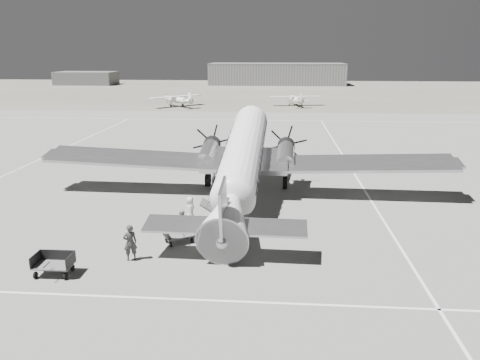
{
  "coord_description": "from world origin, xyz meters",
  "views": [
    {
      "loc": [
        5.13,
        -31.72,
        10.29
      ],
      "look_at": [
        2.87,
        -2.54,
        2.2
      ],
      "focal_mm": 35.0,
      "sensor_mm": 36.0,
      "label": 1
    }
  ],
  "objects_px": {
    "hangar_main": "(277,74)",
    "baggage_cart_far": "(54,265)",
    "dc3_airliner": "(242,162)",
    "light_plane_left": "(177,101)",
    "light_plane_right": "(296,100)",
    "ground_crew": "(130,243)",
    "baggage_cart_near": "(179,235)",
    "shed_secondary": "(86,78)",
    "ramp_agent": "(183,223)",
    "passenger": "(190,210)"
  },
  "relations": [
    {
      "from": "baggage_cart_far",
      "to": "ramp_agent",
      "type": "relative_size",
      "value": 1.19
    },
    {
      "from": "dc3_airliner",
      "to": "baggage_cart_far",
      "type": "bearing_deg",
      "value": -123.45
    },
    {
      "from": "dc3_airliner",
      "to": "light_plane_left",
      "type": "height_order",
      "value": "dc3_airliner"
    },
    {
      "from": "light_plane_left",
      "to": "ramp_agent",
      "type": "distance_m",
      "value": 65.28
    },
    {
      "from": "dc3_airliner",
      "to": "baggage_cart_near",
      "type": "distance_m",
      "value": 8.32
    },
    {
      "from": "hangar_main",
      "to": "baggage_cart_far",
      "type": "bearing_deg",
      "value": -94.43
    },
    {
      "from": "light_plane_left",
      "to": "hangar_main",
      "type": "bearing_deg",
      "value": 27.55
    },
    {
      "from": "baggage_cart_far",
      "to": "ramp_agent",
      "type": "distance_m",
      "value": 7.42
    },
    {
      "from": "passenger",
      "to": "shed_secondary",
      "type": "bearing_deg",
      "value": 14.62
    },
    {
      "from": "ramp_agent",
      "to": "ground_crew",
      "type": "bearing_deg",
      "value": 174.22
    },
    {
      "from": "light_plane_left",
      "to": "light_plane_right",
      "type": "bearing_deg",
      "value": -38.04
    },
    {
      "from": "dc3_airliner",
      "to": "hangar_main",
      "type": "bearing_deg",
      "value": 90.38
    },
    {
      "from": "light_plane_left",
      "to": "baggage_cart_far",
      "type": "relative_size",
      "value": 5.88
    },
    {
      "from": "hangar_main",
      "to": "passenger",
      "type": "bearing_deg",
      "value": -92.31
    },
    {
      "from": "light_plane_left",
      "to": "baggage_cart_near",
      "type": "relative_size",
      "value": 6.75
    },
    {
      "from": "ground_crew",
      "to": "baggage_cart_far",
      "type": "bearing_deg",
      "value": 3.31
    },
    {
      "from": "dc3_airliner",
      "to": "ground_crew",
      "type": "bearing_deg",
      "value": -115.59
    },
    {
      "from": "baggage_cart_near",
      "to": "ramp_agent",
      "type": "distance_m",
      "value": 1.08
    },
    {
      "from": "shed_secondary",
      "to": "light_plane_right",
      "type": "distance_m",
      "value": 84.24
    },
    {
      "from": "dc3_airliner",
      "to": "light_plane_left",
      "type": "relative_size",
      "value": 2.77
    },
    {
      "from": "baggage_cart_near",
      "to": "ground_crew",
      "type": "height_order",
      "value": "ground_crew"
    },
    {
      "from": "light_plane_left",
      "to": "light_plane_right",
      "type": "xyz_separation_m",
      "value": [
        22.6,
        3.12,
        -0.08
      ]
    },
    {
      "from": "hangar_main",
      "to": "light_plane_right",
      "type": "bearing_deg",
      "value": -86.31
    },
    {
      "from": "light_plane_right",
      "to": "baggage_cart_near",
      "type": "distance_m",
      "value": 68.59
    },
    {
      "from": "light_plane_left",
      "to": "passenger",
      "type": "xyz_separation_m",
      "value": [
        13.7,
        -61.75,
        -0.3
      ]
    },
    {
      "from": "light_plane_left",
      "to": "baggage_cart_near",
      "type": "distance_m",
      "value": 66.29
    },
    {
      "from": "baggage_cart_far",
      "to": "passenger",
      "type": "distance_m",
      "value": 9.06
    },
    {
      "from": "shed_secondary",
      "to": "passenger",
      "type": "xyz_separation_m",
      "value": [
        54.96,
        -119.8,
        -1.16
      ]
    },
    {
      "from": "hangar_main",
      "to": "dc3_airliner",
      "type": "relative_size",
      "value": 1.38
    },
    {
      "from": "ground_crew",
      "to": "ramp_agent",
      "type": "bearing_deg",
      "value": -148.29
    },
    {
      "from": "shed_secondary",
      "to": "light_plane_right",
      "type": "bearing_deg",
      "value": -40.7
    },
    {
      "from": "light_plane_right",
      "to": "baggage_cart_near",
      "type": "xyz_separation_m",
      "value": [
        -8.98,
        -67.99,
        -0.6
      ]
    },
    {
      "from": "baggage_cart_near",
      "to": "baggage_cart_far",
      "type": "bearing_deg",
      "value": -172.73
    },
    {
      "from": "hangar_main",
      "to": "light_plane_right",
      "type": "relative_size",
      "value": 4.11
    },
    {
      "from": "baggage_cart_far",
      "to": "ramp_agent",
      "type": "bearing_deg",
      "value": 45.1
    },
    {
      "from": "hangar_main",
      "to": "baggage_cart_near",
      "type": "height_order",
      "value": "hangar_main"
    },
    {
      "from": "baggage_cart_near",
      "to": "passenger",
      "type": "distance_m",
      "value": 3.15
    },
    {
      "from": "light_plane_left",
      "to": "ground_crew",
      "type": "xyz_separation_m",
      "value": [
        11.63,
        -67.26,
        -0.19
      ]
    },
    {
      "from": "light_plane_left",
      "to": "light_plane_right",
      "type": "height_order",
      "value": "light_plane_left"
    },
    {
      "from": "light_plane_left",
      "to": "ground_crew",
      "type": "relative_size",
      "value": 5.77
    },
    {
      "from": "hangar_main",
      "to": "baggage_cart_far",
      "type": "height_order",
      "value": "hangar_main"
    },
    {
      "from": "light_plane_left",
      "to": "shed_secondary",
      "type": "bearing_deg",
      "value": 79.52
    },
    {
      "from": "light_plane_right",
      "to": "ground_crew",
      "type": "distance_m",
      "value": 71.23
    },
    {
      "from": "light_plane_left",
      "to": "ramp_agent",
      "type": "relative_size",
      "value": 7.02
    },
    {
      "from": "light_plane_right",
      "to": "ground_crew",
      "type": "height_order",
      "value": "light_plane_right"
    },
    {
      "from": "hangar_main",
      "to": "ramp_agent",
      "type": "distance_m",
      "value": 127.01
    },
    {
      "from": "dc3_airliner",
      "to": "baggage_cart_near",
      "type": "relative_size",
      "value": 18.73
    },
    {
      "from": "hangar_main",
      "to": "shed_secondary",
      "type": "xyz_separation_m",
      "value": [
        -60.0,
        -5.0,
        -1.3
      ]
    },
    {
      "from": "light_plane_right",
      "to": "ramp_agent",
      "type": "height_order",
      "value": "light_plane_right"
    },
    {
      "from": "shed_secondary",
      "to": "baggage_cart_far",
      "type": "distance_m",
      "value": 136.59
    }
  ]
}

